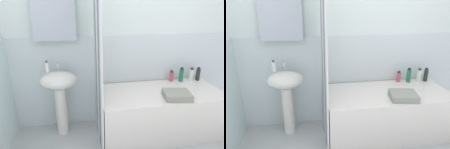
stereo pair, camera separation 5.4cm
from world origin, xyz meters
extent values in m
cube|color=white|center=(0.00, 1.27, 1.20)|extent=(3.60, 0.05, 2.40)
cube|color=silver|center=(0.00, 1.24, 0.60)|extent=(3.60, 0.02, 1.20)
cube|color=silver|center=(-0.95, 1.18, 1.46)|extent=(0.48, 0.12, 0.56)
cylinder|color=silver|center=(-0.95, 1.03, 0.31)|extent=(0.14, 0.14, 0.63)
ellipsoid|color=white|center=(-0.95, 1.03, 0.73)|extent=(0.44, 0.34, 0.20)
cylinder|color=silver|center=(-0.95, 1.13, 0.85)|extent=(0.03, 0.03, 0.05)
cylinder|color=silver|center=(-0.95, 1.08, 0.91)|extent=(0.02, 0.10, 0.02)
sphere|color=silver|center=(-0.95, 1.13, 0.94)|extent=(0.03, 0.03, 0.03)
cylinder|color=white|center=(-1.07, 1.07, 0.88)|extent=(0.05, 0.05, 0.11)
sphere|color=#2E2D2C|center=(-1.07, 1.07, 0.95)|extent=(0.02, 0.02, 0.02)
cube|color=silver|center=(0.27, 0.86, 0.28)|extent=(1.51, 0.73, 0.56)
cube|color=white|center=(-0.50, 0.57, 1.00)|extent=(0.01, 0.15, 2.00)
cube|color=gray|center=(-0.50, 0.71, 1.00)|extent=(0.01, 0.15, 2.00)
cube|color=white|center=(-0.50, 0.86, 1.00)|extent=(0.01, 0.15, 2.00)
cube|color=gray|center=(-0.50, 1.00, 1.00)|extent=(0.01, 0.15, 2.00)
cube|color=white|center=(-0.50, 1.15, 1.00)|extent=(0.01, 0.15, 2.00)
cylinder|color=#242E2A|center=(0.93, 1.12, 0.64)|extent=(0.05, 0.05, 0.16)
cylinder|color=#242428|center=(0.93, 1.12, 0.74)|extent=(0.04, 0.04, 0.02)
cylinder|color=white|center=(0.83, 1.13, 0.64)|extent=(0.06, 0.06, 0.16)
cylinder|color=#282A2A|center=(0.83, 1.13, 0.73)|extent=(0.04, 0.04, 0.02)
cylinder|color=#217459|center=(0.67, 1.12, 0.65)|extent=(0.06, 0.06, 0.17)
cylinder|color=black|center=(0.67, 1.12, 0.75)|extent=(0.04, 0.04, 0.02)
cylinder|color=#CC5067|center=(0.55, 1.16, 0.63)|extent=(0.05, 0.05, 0.13)
cylinder|color=#272C2D|center=(0.55, 1.16, 0.70)|extent=(0.04, 0.04, 0.02)
cube|color=gray|center=(0.38, 0.66, 0.60)|extent=(0.34, 0.31, 0.07)
camera|label=1|loc=(-0.73, -1.27, 1.60)|focal=32.41mm
camera|label=2|loc=(-0.68, -1.28, 1.60)|focal=32.41mm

